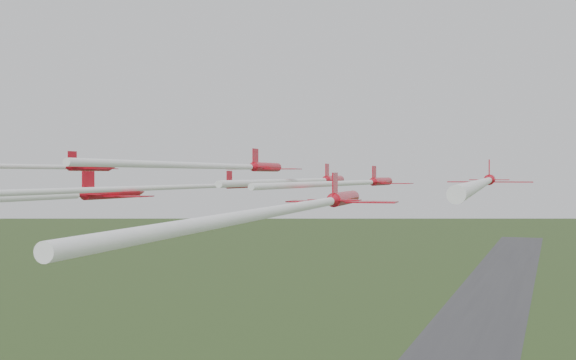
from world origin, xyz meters
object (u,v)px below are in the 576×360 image
(jet_row2_right, at_px, (360,182))
(jet_row3_mid, at_px, (236,166))
(jet_row2_left, at_px, (171,187))
(jet_row3_right, at_px, (486,181))
(jet_row4_left, at_px, (20,197))
(jet_row4_right, at_px, (316,204))
(jet_row3_left, at_px, (17,166))
(jet_lead, at_px, (315,181))

(jet_row2_right, relative_size, jet_row3_mid, 1.02)
(jet_row2_left, relative_size, jet_row3_mid, 1.51)
(jet_row2_left, height_order, jet_row3_right, jet_row3_right)
(jet_row4_left, height_order, jet_row4_right, jet_row4_left)
(jet_row3_left, xyz_separation_m, jet_row4_left, (12.13, -13.68, -2.92))
(jet_row2_left, xyz_separation_m, jet_row3_left, (-14.55, -8.46, 2.38))
(jet_row3_mid, bearing_deg, jet_row4_left, -126.72)
(jet_row2_right, bearing_deg, jet_row3_mid, -127.02)
(jet_lead, xyz_separation_m, jet_row3_right, (24.60, -28.86, 0.26))
(jet_row2_left, bearing_deg, jet_row4_left, -96.40)
(jet_row2_right, distance_m, jet_row4_left, 38.37)
(jet_row2_right, height_order, jet_row3_mid, jet_row3_mid)
(jet_row3_left, relative_size, jet_row3_mid, 1.16)
(jet_row3_right, relative_size, jet_row4_left, 1.06)
(jet_lead, bearing_deg, jet_row3_mid, -98.11)
(jet_row3_right, bearing_deg, jet_row4_left, -167.10)
(jet_row2_right, distance_m, jet_row3_right, 25.36)
(jet_row2_right, bearing_deg, jet_row2_left, -154.61)
(jet_row2_right, relative_size, jet_row3_left, 0.88)
(jet_row4_right, bearing_deg, jet_row2_right, 93.21)
(jet_row2_right, xyz_separation_m, jet_row3_mid, (-10.09, -12.75, 1.79))
(jet_row3_mid, relative_size, jet_row4_right, 0.86)
(jet_row4_right, bearing_deg, jet_lead, 103.02)
(jet_row3_mid, relative_size, jet_row4_left, 0.76)
(jet_lead, relative_size, jet_row4_right, 0.98)
(jet_lead, xyz_separation_m, jet_row4_left, (-13.95, -40.35, -1.18))
(jet_row4_left, bearing_deg, jet_row2_left, 83.44)
(jet_lead, xyz_separation_m, jet_row2_left, (-11.53, -18.21, -0.65))
(jet_row4_left, bearing_deg, jet_row3_mid, 55.66)
(jet_row3_right, bearing_deg, jet_row2_right, 125.67)
(jet_row2_right, distance_m, jet_row3_left, 38.78)
(jet_row2_left, height_order, jet_row3_mid, jet_row3_mid)
(jet_row2_left, bearing_deg, jet_row2_right, 23.87)
(jet_lead, relative_size, jet_row3_left, 0.99)
(jet_lead, xyz_separation_m, jet_row3_left, (-26.08, -26.67, 1.74))
(jet_row3_left, distance_m, jet_row4_left, 18.52)
(jet_row4_right, bearing_deg, jet_row4_left, 176.75)
(jet_row2_left, xyz_separation_m, jet_row4_right, (24.52, -21.21, -0.74))
(jet_row3_mid, xyz_separation_m, jet_row3_right, (26.17, -6.85, -1.42))
(jet_row2_left, bearing_deg, jet_row4_right, -41.04)
(jet_row3_left, bearing_deg, jet_row3_mid, 12.19)
(jet_lead, bearing_deg, jet_row3_right, -53.58)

